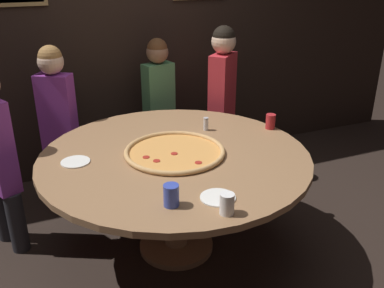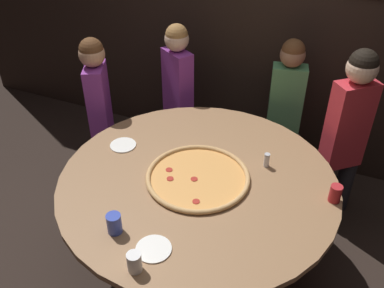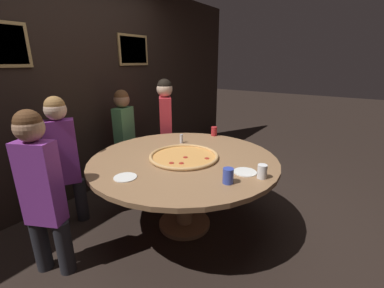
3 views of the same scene
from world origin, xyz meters
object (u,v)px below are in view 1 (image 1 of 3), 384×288
at_px(drink_cup_near_right, 271,122).
at_px(diner_centre_back, 222,95).
at_px(condiment_shaker, 206,124).
at_px(diner_side_right, 58,117).
at_px(diner_far_left, 159,101).
at_px(drink_cup_centre_back, 171,195).
at_px(white_plate_right_side, 75,162).
at_px(white_plate_left_side, 218,198).
at_px(giant_pizza, 175,152).
at_px(dining_table, 175,169).
at_px(drink_cup_far_left, 227,204).

relative_size(drink_cup_near_right, diner_centre_back, 0.08).
relative_size(condiment_shaker, diner_side_right, 0.07).
xyz_separation_m(diner_far_left, diner_centre_back, (0.50, -0.26, 0.06)).
distance_m(drink_cup_centre_back, white_plate_right_side, 0.80).
xyz_separation_m(drink_cup_centre_back, white_plate_left_side, (0.25, -0.03, -0.05)).
distance_m(giant_pizza, diner_far_left, 1.18).
distance_m(white_plate_right_side, diner_far_left, 1.36).
bearing_deg(diner_far_left, condiment_shaker, 81.39).
height_order(dining_table, diner_centre_back, diner_centre_back).
distance_m(giant_pizza, diner_centre_back, 1.18).
distance_m(drink_cup_far_left, condiment_shaker, 1.12).
relative_size(dining_table, diner_centre_back, 1.26).
xyz_separation_m(drink_cup_centre_back, diner_centre_back, (1.02, 1.47, -0.01)).
height_order(diner_far_left, diner_centre_back, diner_centre_back).
bearing_deg(drink_cup_near_right, drink_cup_centre_back, -145.38).
bearing_deg(drink_cup_centre_back, white_plate_left_side, -6.54).
height_order(white_plate_left_side, white_plate_right_side, same).
bearing_deg(drink_cup_centre_back, dining_table, 67.78).
bearing_deg(diner_centre_back, drink_cup_centre_back, 13.60).
relative_size(drink_cup_centre_back, diner_centre_back, 0.08).
height_order(white_plate_left_side, diner_centre_back, diner_centre_back).
xyz_separation_m(dining_table, drink_cup_far_left, (-0.01, -0.76, 0.17)).
xyz_separation_m(drink_cup_centre_back, diner_side_right, (-0.37, 1.59, -0.06)).
distance_m(white_plate_left_side, white_plate_right_side, 0.96).
height_order(drink_cup_near_right, drink_cup_centre_back, drink_cup_centre_back).
relative_size(drink_cup_far_left, diner_centre_back, 0.08).
relative_size(diner_side_right, diner_centre_back, 0.94).
distance_m(drink_cup_far_left, diner_side_right, 1.87).
bearing_deg(white_plate_left_side, diner_side_right, 111.12).
bearing_deg(dining_table, diner_centre_back, 48.44).
bearing_deg(condiment_shaker, drink_cup_near_right, -18.89).
bearing_deg(white_plate_right_side, giant_pizza, -11.03).
distance_m(dining_table, drink_cup_centre_back, 0.65).
height_order(giant_pizza, diner_far_left, diner_far_left).
bearing_deg(white_plate_left_side, diner_centre_back, 62.74).
bearing_deg(diner_side_right, diner_far_left, -139.82).
relative_size(drink_cup_near_right, condiment_shaker, 1.13).
bearing_deg(diner_far_left, white_plate_right_side, 35.23).
bearing_deg(giant_pizza, dining_table, 130.03).
distance_m(drink_cup_centre_back, diner_side_right, 1.63).
height_order(dining_table, diner_side_right, diner_side_right).
distance_m(drink_cup_far_left, drink_cup_centre_back, 0.29).
bearing_deg(condiment_shaker, drink_cup_centre_back, -124.09).
bearing_deg(drink_cup_far_left, giant_pizza, 88.85).
bearing_deg(condiment_shaker, white_plate_right_side, -169.56).
distance_m(drink_cup_centre_back, diner_centre_back, 1.79).
distance_m(drink_cup_near_right, drink_cup_centre_back, 1.27).
bearing_deg(diner_side_right, drink_cup_centre_back, 134.64).
bearing_deg(diner_side_right, diner_centre_back, -153.72).
xyz_separation_m(drink_cup_near_right, diner_centre_back, (-0.03, 0.74, -0.01)).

